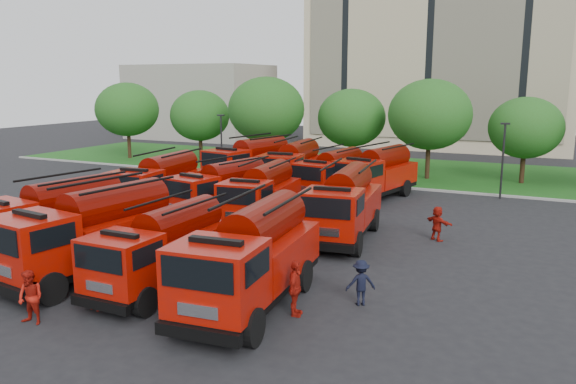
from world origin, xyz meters
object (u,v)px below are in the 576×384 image
Objects in this scene: fire_truck_11 at (377,173)px; firefighter_5 at (436,240)px; fire_truck_9 at (293,167)px; fire_truck_0 at (53,218)px; firefighter_4 at (85,244)px; fire_truck_4 at (160,184)px; fire_truck_1 at (93,233)px; firefighter_3 at (360,305)px; firefighter_0 at (97,310)px; fire_truck_10 at (332,175)px; fire_truck_5 at (222,190)px; fire_truck_3 at (251,257)px; fire_truck_8 at (251,163)px; fire_truck_6 at (262,194)px; fire_truck_7 at (344,204)px; firefighter_1 at (33,324)px; firefighter_2 at (295,315)px; fire_truck_2 at (163,248)px.

fire_truck_11 is 10.41m from firefighter_5.
fire_truck_11 is (6.07, 0.25, -0.07)m from fire_truck_9.
fire_truck_0 is 2.50m from firefighter_4.
fire_truck_1 is at bearing -71.64° from fire_truck_4.
firefighter_0 is at bearing -4.65° from firefighter_3.
fire_truck_10 reaches higher than firefighter_3.
firefighter_4 is at bearing -101.38° from fire_truck_5.
fire_truck_3 is 11.62m from firefighter_4.
fire_truck_8 reaches higher than fire_truck_0.
fire_truck_6 is 9.97m from fire_truck_11.
fire_truck_7 is 4.38× the size of firefighter_1.
fire_truck_6 is 9.67m from firefighter_5.
fire_truck_7 is 4.80× the size of firefighter_3.
fire_truck_4 is (-11.97, 10.31, -0.06)m from fire_truck_3.
fire_truck_10 is at bearing 90.67° from firefighter_0.
fire_truck_9 is (-7.38, 19.55, -0.00)m from fire_truck_3.
fire_truck_0 is 0.98× the size of fire_truck_7.
firefighter_5 is at bearing -34.07° from fire_truck_10.
fire_truck_1 is 5.19m from firefighter_4.
fire_truck_9 reaches higher than firefighter_4.
firefighter_1 is (-1.72, -22.93, -1.63)m from fire_truck_10.
firefighter_2 is at bearing -138.08° from firefighter_4.
fire_truck_9 is at bearing 13.91° from firefighter_2.
fire_truck_4 is at bearing -126.22° from fire_truck_11.
firefighter_4 reaches higher than firefighter_5.
fire_truck_9 is at bearing -91.41° from firefighter_3.
firefighter_1 is at bearing -88.32° from fire_truck_11.
fire_truck_9 is 21.74m from firefighter_2.
fire_truck_5 is 0.93× the size of fire_truck_9.
firefighter_2 is 1.10× the size of firefighter_5.
fire_truck_5 is 8.69m from fire_truck_10.
fire_truck_9 is 4.19× the size of firefighter_2.
fire_truck_2 is 3.95× the size of firefighter_5.
fire_truck_4 is 14.92m from firefighter_0.
fire_truck_11 reaches higher than firefighter_3.
fire_truck_7 reaches higher than firefighter_0.
firefighter_4 is at bearing 64.49° from firefighter_2.
firefighter_0 reaches higher than firefighter_5.
fire_truck_9 reaches higher than fire_truck_10.
fire_truck_6 is (6.76, 0.31, -0.11)m from fire_truck_4.
fire_truck_3 is at bearing -74.07° from fire_truck_9.
fire_truck_7 is (3.86, 9.46, 0.18)m from fire_truck_2.
fire_truck_0 is 0.97× the size of fire_truck_3.
firefighter_5 is at bearing 63.75° from fire_truck_3.
fire_truck_8 reaches higher than fire_truck_3.
fire_truck_8 reaches higher than fire_truck_10.
firefighter_5 is (10.07, 15.59, 0.00)m from firefighter_1.
fire_truck_4 is 4.32× the size of firefighter_1.
fire_truck_10 is at bearing 82.03° from firefighter_1.
fire_truck_2 is 7.65m from firefighter_3.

